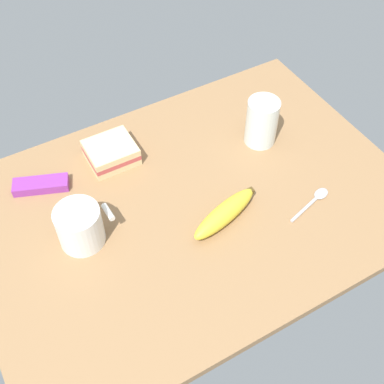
{
  "coord_description": "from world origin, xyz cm",
  "views": [
    {
      "loc": [
        32.65,
        57.39,
        84.18
      ],
      "look_at": [
        0.0,
        0.0,
        5.0
      ],
      "focal_mm": 47.06,
      "sensor_mm": 36.0,
      "label": 1
    }
  ],
  "objects_px": {
    "glass_of_milk": "(261,124)",
    "spoon": "(315,199)",
    "coffee_mug_black": "(80,226)",
    "snack_bar": "(41,185)",
    "sandwich_main": "(111,153)",
    "banana": "(225,213)"
  },
  "relations": [
    {
      "from": "sandwich_main",
      "to": "glass_of_milk",
      "type": "height_order",
      "value": "glass_of_milk"
    },
    {
      "from": "banana",
      "to": "snack_bar",
      "type": "bearing_deg",
      "value": -41.91
    },
    {
      "from": "coffee_mug_black",
      "to": "snack_bar",
      "type": "relative_size",
      "value": 0.96
    },
    {
      "from": "glass_of_milk",
      "to": "spoon",
      "type": "height_order",
      "value": "glass_of_milk"
    },
    {
      "from": "coffee_mug_black",
      "to": "glass_of_milk",
      "type": "height_order",
      "value": "glass_of_milk"
    },
    {
      "from": "glass_of_milk",
      "to": "snack_bar",
      "type": "height_order",
      "value": "glass_of_milk"
    },
    {
      "from": "glass_of_milk",
      "to": "banana",
      "type": "distance_m",
      "value": 0.25
    },
    {
      "from": "snack_bar",
      "to": "glass_of_milk",
      "type": "bearing_deg",
      "value": -171.23
    },
    {
      "from": "spoon",
      "to": "snack_bar",
      "type": "distance_m",
      "value": 0.58
    },
    {
      "from": "coffee_mug_black",
      "to": "spoon",
      "type": "distance_m",
      "value": 0.48
    },
    {
      "from": "banana",
      "to": "spoon",
      "type": "height_order",
      "value": "banana"
    },
    {
      "from": "spoon",
      "to": "snack_bar",
      "type": "height_order",
      "value": "snack_bar"
    },
    {
      "from": "sandwich_main",
      "to": "banana",
      "type": "xyz_separation_m",
      "value": [
        -0.13,
        0.27,
        -0.0
      ]
    },
    {
      "from": "spoon",
      "to": "snack_bar",
      "type": "relative_size",
      "value": 1.03
    },
    {
      "from": "sandwich_main",
      "to": "spoon",
      "type": "relative_size",
      "value": 0.88
    },
    {
      "from": "glass_of_milk",
      "to": "snack_bar",
      "type": "bearing_deg",
      "value": -12.59
    },
    {
      "from": "coffee_mug_black",
      "to": "glass_of_milk",
      "type": "relative_size",
      "value": 0.99
    },
    {
      "from": "snack_bar",
      "to": "sandwich_main",
      "type": "bearing_deg",
      "value": -157.74
    },
    {
      "from": "snack_bar",
      "to": "spoon",
      "type": "bearing_deg",
      "value": 168.27
    },
    {
      "from": "glass_of_milk",
      "to": "spoon",
      "type": "distance_m",
      "value": 0.21
    },
    {
      "from": "coffee_mug_black",
      "to": "snack_bar",
      "type": "height_order",
      "value": "coffee_mug_black"
    },
    {
      "from": "coffee_mug_black",
      "to": "sandwich_main",
      "type": "bearing_deg",
      "value": -128.69
    }
  ]
}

